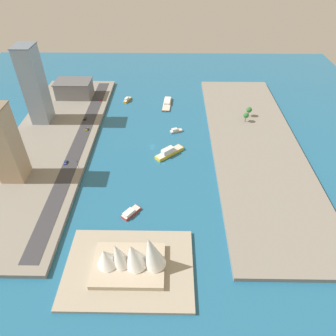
# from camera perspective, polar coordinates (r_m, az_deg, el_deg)

# --- Properties ---
(ground_plane) EXTENTS (440.00, 440.00, 0.00)m
(ground_plane) POSITION_cam_1_polar(r_m,az_deg,el_deg) (253.09, -2.91, 4.08)
(ground_plane) COLOR #23668E
(quay_west) EXTENTS (70.00, 240.00, 2.99)m
(quay_west) POSITION_cam_1_polar(r_m,az_deg,el_deg) (260.59, 15.72, 4.04)
(quay_west) COLOR gray
(quay_west) RESTS_ON ground_plane
(quay_east) EXTENTS (70.00, 240.00, 2.99)m
(quay_east) POSITION_cam_1_polar(r_m,az_deg,el_deg) (270.57, -20.86, 4.23)
(quay_east) COLOR gray
(quay_east) RESTS_ON ground_plane
(peninsula_point) EXTENTS (67.73, 48.51, 2.00)m
(peninsula_point) POSITION_cam_1_polar(r_m,az_deg,el_deg) (173.35, -7.19, -17.79)
(peninsula_point) COLOR #A89E89
(peninsula_point) RESTS_ON ground_plane
(road_strip) EXTENTS (11.03, 228.00, 0.15)m
(road_strip) POSITION_cam_1_polar(r_m,az_deg,el_deg) (261.81, -15.99, 4.58)
(road_strip) COLOR #38383D
(road_strip) RESTS_ON quay_east
(yacht_sleek_gray) EXTENTS (11.92, 7.67, 3.57)m
(yacht_sleek_gray) POSITION_cam_1_polar(r_m,az_deg,el_deg) (269.72, 1.47, 6.90)
(yacht_sleek_gray) COLOR #999EA3
(yacht_sleek_gray) RESTS_ON ground_plane
(barge_flat_brown) EXTENTS (9.47, 29.39, 3.10)m
(barge_flat_brown) POSITION_cam_1_polar(r_m,az_deg,el_deg) (314.07, -0.17, 11.89)
(barge_flat_brown) COLOR brown
(barge_flat_brown) RESTS_ON ground_plane
(water_taxi_orange) EXTENTS (7.31, 13.36, 4.14)m
(water_taxi_orange) POSITION_cam_1_polar(r_m,az_deg,el_deg) (322.55, -7.49, 12.40)
(water_taxi_orange) COLOR orange
(water_taxi_orange) RESTS_ON ground_plane
(ferry_yellow_fast) EXTENTS (22.85, 21.26, 6.37)m
(ferry_yellow_fast) POSITION_cam_1_polar(r_m,az_deg,el_deg) (242.18, 0.22, 2.95)
(ferry_yellow_fast) COLOR yellow
(ferry_yellow_fast) RESTS_ON ground_plane
(tugboat_red) EXTENTS (11.97, 13.34, 3.49)m
(tugboat_red) POSITION_cam_1_polar(r_m,az_deg,el_deg) (197.18, -6.93, -8.14)
(tugboat_red) COLOR red
(tugboat_red) RESTS_ON ground_plane
(apartment_midrise_tan) EXTENTS (16.40, 17.14, 54.41)m
(apartment_midrise_tan) POSITION_cam_1_polar(r_m,az_deg,el_deg) (228.26, -27.92, 3.87)
(apartment_midrise_tan) COLOR tan
(apartment_midrise_tan) RESTS_ON quay_east
(tower_tall_glass) EXTENTS (15.36, 19.53, 65.51)m
(tower_tall_glass) POSITION_cam_1_polar(r_m,az_deg,el_deg) (289.84, -23.41, 13.82)
(tower_tall_glass) COLOR #8C9EB2
(tower_tall_glass) RESTS_ON quay_east
(warehouse_low_gray) EXTENTS (35.15, 23.40, 16.05)m
(warehouse_low_gray) POSITION_cam_1_polar(r_m,az_deg,el_deg) (334.01, -16.91, 13.83)
(warehouse_low_gray) COLOR gray
(warehouse_low_gray) RESTS_ON quay_east
(hatchback_blue) EXTENTS (1.95, 4.93, 1.44)m
(hatchback_blue) POSITION_cam_1_polar(r_m,az_deg,el_deg) (241.68, -18.35, 1.03)
(hatchback_blue) COLOR black
(hatchback_blue) RESTS_ON road_strip
(suv_black) EXTENTS (1.82, 4.39, 1.48)m
(suv_black) POSITION_cam_1_polar(r_m,az_deg,el_deg) (291.69, -15.06, 8.77)
(suv_black) COLOR black
(suv_black) RESTS_ON road_strip
(pickup_red) EXTENTS (1.98, 4.36, 1.59)m
(pickup_red) POSITION_cam_1_polar(r_m,az_deg,el_deg) (322.03, -12.28, 12.25)
(pickup_red) COLOR black
(pickup_red) RESTS_ON road_strip
(taxi_yellow_cab) EXTENTS (2.12, 4.36, 1.59)m
(taxi_yellow_cab) POSITION_cam_1_polar(r_m,az_deg,el_deg) (276.01, -14.77, 6.97)
(taxi_yellow_cab) COLOR black
(taxi_yellow_cab) RESTS_ON road_strip
(traffic_light_waterfront) EXTENTS (0.36, 0.36, 6.50)m
(traffic_light_waterfront) POSITION_cam_1_polar(r_m,az_deg,el_deg) (232.24, -16.34, 0.87)
(traffic_light_waterfront) COLOR black
(traffic_light_waterfront) RESTS_ON quay_east
(opera_landmark) EXTENTS (38.50, 26.94, 24.56)m
(opera_landmark) POSITION_cam_1_polar(r_m,az_deg,el_deg) (165.35, -6.80, -16.05)
(opera_landmark) COLOR #BCAD93
(opera_landmark) RESTS_ON peninsula_point
(park_tree_cluster) EXTENTS (9.43, 14.76, 8.99)m
(park_tree_cluster) POSITION_cam_1_polar(r_m,az_deg,el_deg) (289.70, 14.48, 9.91)
(park_tree_cluster) COLOR brown
(park_tree_cluster) RESTS_ON quay_west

